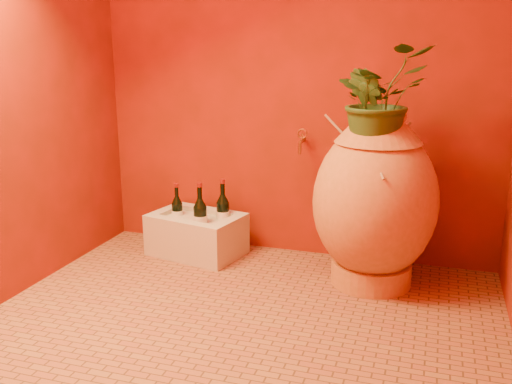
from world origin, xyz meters
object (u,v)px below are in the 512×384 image
(stone_basin, at_px, (197,235))
(wine_bottle_a, at_px, (223,213))
(amphora, at_px, (375,201))
(wine_bottle_b, at_px, (200,218))
(wine_bottle_c, at_px, (177,212))
(wall_tap, at_px, (302,140))

(stone_basin, xyz_separation_m, wine_bottle_a, (0.16, 0.06, 0.14))
(amphora, height_order, wine_bottle_a, amphora)
(amphora, relative_size, wine_bottle_b, 2.77)
(wine_bottle_a, relative_size, wine_bottle_c, 1.16)
(wine_bottle_a, distance_m, wall_tap, 0.68)
(wine_bottle_a, bearing_deg, wine_bottle_c, -176.71)
(wine_bottle_c, bearing_deg, amphora, -7.46)
(wine_bottle_a, bearing_deg, stone_basin, -157.96)
(wine_bottle_b, bearing_deg, amphora, -2.46)
(amphora, height_order, wine_bottle_b, amphora)
(wall_tap, bearing_deg, wine_bottle_a, -166.73)
(wine_bottle_c, distance_m, wall_tap, 0.94)
(wine_bottle_c, height_order, wall_tap, wall_tap)
(wall_tap, bearing_deg, amphora, -31.49)
(wine_bottle_a, xyz_separation_m, wine_bottle_c, (-0.31, -0.02, -0.02))
(amphora, xyz_separation_m, stone_basin, (-1.12, 0.12, -0.36))
(stone_basin, bearing_deg, wine_bottle_a, 22.04)
(wine_bottle_a, bearing_deg, amphora, -10.86)
(amphora, xyz_separation_m, wine_bottle_a, (-0.96, 0.18, -0.21))
(wall_tap, bearing_deg, stone_basin, -164.48)
(stone_basin, distance_m, wine_bottle_b, 0.17)
(amphora, bearing_deg, wine_bottle_b, 177.54)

